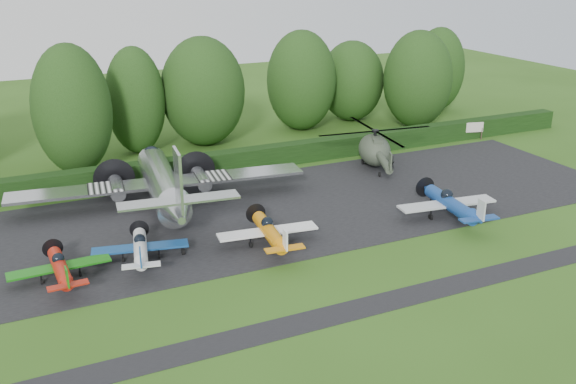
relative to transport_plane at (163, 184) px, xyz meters
name	(u,v)px	position (x,y,z in m)	size (l,w,h in m)	color
ground	(273,275)	(3.42, -14.20, -2.16)	(160.00, 160.00, 0.00)	#2F5518
apron	(222,220)	(3.42, -4.20, -2.16)	(70.00, 18.00, 0.01)	black
taxiway_verge	(315,320)	(3.42, -20.20, -2.16)	(70.00, 2.00, 0.00)	black
hedgerow	(183,178)	(3.42, 6.80, -2.16)	(90.00, 1.60, 2.00)	black
transport_plane	(163,184)	(0.00, 0.00, 0.00)	(24.16, 18.53, 7.74)	silver
light_plane_red	(60,267)	(-9.10, -9.42, -1.14)	(6.35, 6.68, 2.44)	#AD1E10
light_plane_white	(140,248)	(-3.90, -8.72, -1.13)	(6.43, 6.76, 2.47)	silver
light_plane_orange	(270,232)	(4.94, -10.15, -1.01)	(7.21, 7.58, 2.77)	orange
light_plane_blue	(451,204)	(19.73, -11.45, -0.87)	(8.04, 8.45, 3.09)	navy
helicopter	(375,147)	(21.30, 2.16, -0.16)	(11.53, 13.50, 3.71)	#3A4333
sign_board	(468,128)	(35.83, 5.99, -0.81)	(3.54, 0.13, 1.99)	#3F3326
tree_1	(203,92)	(8.82, 16.67, 3.63)	(8.92, 8.92, 11.60)	black
tree_2	(418,79)	(34.04, 13.46, 3.52)	(8.03, 8.03, 11.38)	black
tree_4	(72,110)	(-5.04, 12.41, 3.92)	(7.20, 7.20, 12.18)	black
tree_6	(135,101)	(1.63, 16.65, 3.32)	(6.01, 6.01, 11.00)	black
tree_7	(438,69)	(41.61, 19.52, 3.22)	(6.74, 6.74, 10.78)	black
tree_8	(352,81)	(28.63, 19.46, 2.72)	(7.82, 7.82, 9.77)	black
tree_9	(301,81)	(21.09, 18.06, 3.60)	(8.04, 8.04, 11.54)	black
tree_11	(198,92)	(8.80, 18.57, 3.19)	(7.32, 7.32, 10.72)	black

